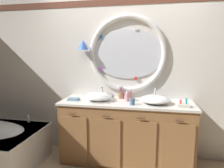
# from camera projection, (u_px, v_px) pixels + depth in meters

# --- Properties ---
(back_wall_assembly) EXTENTS (6.40, 0.26, 2.60)m
(back_wall_assembly) POSITION_uv_depth(u_px,v_px,m) (125.00, 70.00, 3.00)
(back_wall_assembly) COLOR silver
(back_wall_assembly) RESTS_ON ground_plane
(vanity_counter) EXTENTS (1.87, 0.60, 0.91)m
(vanity_counter) POSITION_uv_depth(u_px,v_px,m) (126.00, 132.00, 2.82)
(vanity_counter) COLOR olive
(vanity_counter) RESTS_ON ground_plane
(sink_basin_left) EXTENTS (0.39, 0.39, 0.12)m
(sink_basin_left) POSITION_uv_depth(u_px,v_px,m) (98.00, 97.00, 2.79)
(sink_basin_left) COLOR white
(sink_basin_left) RESTS_ON vanity_counter
(sink_basin_right) EXTENTS (0.41, 0.41, 0.11)m
(sink_basin_right) POSITION_uv_depth(u_px,v_px,m) (155.00, 99.00, 2.64)
(sink_basin_right) COLOR white
(sink_basin_right) RESTS_ON vanity_counter
(faucet_set_left) EXTENTS (0.24, 0.14, 0.17)m
(faucet_set_left) POSITION_uv_depth(u_px,v_px,m) (102.00, 93.00, 3.01)
(faucet_set_left) COLOR silver
(faucet_set_left) RESTS_ON vanity_counter
(faucet_set_right) EXTENTS (0.23, 0.13, 0.17)m
(faucet_set_right) POSITION_uv_depth(u_px,v_px,m) (155.00, 95.00, 2.86)
(faucet_set_right) COLOR silver
(faucet_set_right) RESTS_ON vanity_counter
(toothbrush_holder_left) EXTENTS (0.09, 0.09, 0.21)m
(toothbrush_holder_left) POSITION_uv_depth(u_px,v_px,m) (121.00, 95.00, 2.95)
(toothbrush_holder_left) COLOR #996647
(toothbrush_holder_left) RESTS_ON vanity_counter
(toothbrush_holder_right) EXTENTS (0.08, 0.08, 0.22)m
(toothbrush_holder_right) POSITION_uv_depth(u_px,v_px,m) (132.00, 101.00, 2.58)
(toothbrush_holder_right) COLOR slate
(toothbrush_holder_right) RESTS_ON vanity_counter
(soap_dispenser) EXTENTS (0.07, 0.07, 0.15)m
(soap_dispenser) POSITION_uv_depth(u_px,v_px,m) (127.00, 97.00, 2.77)
(soap_dispenser) COLOR pink
(soap_dispenser) RESTS_ON vanity_counter
(folded_hand_towel) EXTENTS (0.16, 0.11, 0.04)m
(folded_hand_towel) POSITION_uv_depth(u_px,v_px,m) (73.00, 99.00, 2.83)
(folded_hand_towel) COLOR #7593A8
(folded_hand_towel) RESTS_ON vanity_counter
(toiletry_basket) EXTENTS (0.15, 0.11, 0.11)m
(toiletry_basket) POSITION_uv_depth(u_px,v_px,m) (183.00, 105.00, 2.49)
(toiletry_basket) COLOR beige
(toiletry_basket) RESTS_ON vanity_counter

